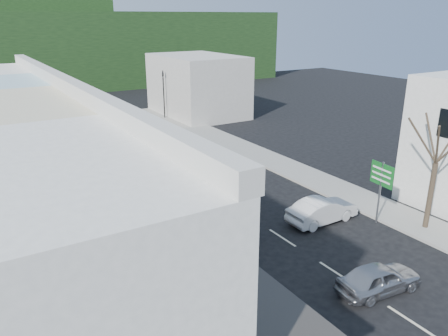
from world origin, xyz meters
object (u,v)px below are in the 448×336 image
pedestrian_left (108,234)px  direction_sign (380,193)px  car_red (213,230)px  street_tree (436,163)px  traffic_signal (164,95)px  bus (171,166)px  car_silver (379,278)px  car_white (322,211)px

pedestrian_left → direction_sign: 15.00m
car_red → street_tree: 12.36m
car_red → traffic_signal: traffic_signal is taller
direction_sign → street_tree: bearing=-43.9°
pedestrian_left → bus: bearing=-20.2°
car_silver → pedestrian_left: bearing=49.5°
pedestrian_left → traffic_signal: size_ratio=0.31×
bus → traffic_signal: traffic_signal is taller
car_red → direction_sign: direction_sign is taller
car_red → pedestrian_left: size_ratio=2.71×
direction_sign → traffic_signal: traffic_signal is taller
car_white → direction_sign: size_ratio=1.20×
pedestrian_left → street_tree: (15.85, -6.79, 2.89)m
bus → car_white: (5.05, -9.61, -0.85)m
street_tree → car_white: bearing=139.0°
car_silver → car_red: (-3.86, 7.53, 0.00)m
pedestrian_left → street_tree: street_tree is taller
car_silver → street_tree: 8.13m
car_white → pedestrian_left: 11.97m
car_red → bus: bearing=-7.4°
direction_sign → street_tree: 3.31m
car_silver → traffic_signal: traffic_signal is taller
street_tree → traffic_signal: (-0.89, 33.26, -1.13)m
car_silver → car_white: 6.88m
direction_sign → traffic_signal: bearing=95.0°
direction_sign → street_tree: size_ratio=0.47×
bus → pedestrian_left: (-6.51, -6.54, -0.55)m
bus → direction_sign: (7.68, -11.33, 0.29)m
direction_sign → traffic_signal: (0.77, 31.26, 0.92)m
bus → car_white: bus is taller
car_red → street_tree: bearing=-111.3°
car_white → traffic_signal: traffic_signal is taller
car_white → car_red: size_ratio=0.96×
car_white → pedestrian_left: pedestrian_left is taller
bus → traffic_signal: bearing=71.0°
bus → pedestrian_left: bus is taller
traffic_signal → direction_sign: bearing=113.0°
car_silver → pedestrian_left: pedestrian_left is taller
car_white → direction_sign: direction_sign is taller
pedestrian_left → street_tree: bearing=-88.5°
bus → car_white: 10.89m
pedestrian_left → traffic_signal: 30.45m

